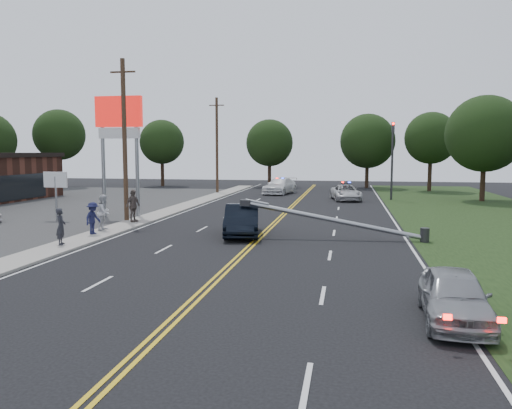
% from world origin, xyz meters
% --- Properties ---
extents(ground, '(120.00, 120.00, 0.00)m').
position_xyz_m(ground, '(0.00, 0.00, 0.00)').
color(ground, black).
rests_on(ground, ground).
extents(sidewalk, '(1.80, 70.00, 0.12)m').
position_xyz_m(sidewalk, '(-8.40, 10.00, 0.06)').
color(sidewalk, gray).
rests_on(sidewalk, ground).
extents(centerline_yellow, '(0.36, 80.00, 0.00)m').
position_xyz_m(centerline_yellow, '(0.00, 10.00, 0.01)').
color(centerline_yellow, gold).
rests_on(centerline_yellow, ground).
extents(pylon_sign, '(3.20, 0.35, 8.00)m').
position_xyz_m(pylon_sign, '(-10.50, 14.00, 6.00)').
color(pylon_sign, gray).
rests_on(pylon_sign, ground).
extents(small_sign, '(1.60, 0.14, 3.10)m').
position_xyz_m(small_sign, '(-14.00, 12.00, 2.33)').
color(small_sign, gray).
rests_on(small_sign, ground).
extents(traffic_signal, '(0.28, 0.41, 7.05)m').
position_xyz_m(traffic_signal, '(8.30, 30.00, 4.21)').
color(traffic_signal, '#2D2D30').
rests_on(traffic_signal, ground).
extents(fallen_streetlight, '(9.36, 0.44, 1.91)m').
position_xyz_m(fallen_streetlight, '(4.19, 8.00, 0.92)').
color(fallen_streetlight, '#2D2D30').
rests_on(fallen_streetlight, ground).
extents(utility_pole_mid, '(1.60, 0.28, 10.00)m').
position_xyz_m(utility_pole_mid, '(-9.20, 12.00, 5.08)').
color(utility_pole_mid, '#382619').
rests_on(utility_pole_mid, ground).
extents(utility_pole_far, '(1.60, 0.28, 10.00)m').
position_xyz_m(utility_pole_far, '(-9.20, 34.00, 5.08)').
color(utility_pole_far, '#382619').
rests_on(utility_pole_far, ground).
extents(tree_4, '(6.22, 6.22, 9.59)m').
position_xyz_m(tree_4, '(-30.76, 39.60, 6.47)').
color(tree_4, black).
rests_on(tree_4, ground).
extents(tree_5, '(5.65, 5.65, 8.48)m').
position_xyz_m(tree_5, '(-19.15, 44.03, 5.64)').
color(tree_5, black).
rests_on(tree_5, ground).
extents(tree_6, '(5.87, 5.87, 8.44)m').
position_xyz_m(tree_6, '(-5.37, 45.13, 5.49)').
color(tree_6, black).
rests_on(tree_6, ground).
extents(tree_7, '(6.60, 6.60, 8.99)m').
position_xyz_m(tree_7, '(6.64, 45.39, 5.68)').
color(tree_7, black).
rests_on(tree_7, ground).
extents(tree_8, '(5.77, 5.77, 8.80)m').
position_xyz_m(tree_8, '(13.37, 41.47, 5.90)').
color(tree_8, black).
rests_on(tree_8, ground).
extents(tree_9, '(6.74, 6.74, 9.33)m').
position_xyz_m(tree_9, '(16.18, 30.27, 5.95)').
color(tree_9, black).
rests_on(tree_9, ground).
extents(crashed_sedan, '(2.57, 5.14, 1.62)m').
position_xyz_m(crashed_sedan, '(-1.04, 8.37, 0.81)').
color(crashed_sedan, black).
rests_on(crashed_sedan, ground).
extents(waiting_sedan, '(1.81, 4.06, 1.36)m').
position_xyz_m(waiting_sedan, '(7.13, -3.75, 0.68)').
color(waiting_sedan, gray).
rests_on(waiting_sedan, ground).
extents(emergency_a, '(3.12, 5.30, 1.38)m').
position_xyz_m(emergency_a, '(4.21, 28.81, 0.69)').
color(emergency_a, silver).
rests_on(emergency_a, ground).
extents(emergency_b, '(3.47, 6.04, 1.65)m').
position_xyz_m(emergency_b, '(-2.62, 34.66, 0.82)').
color(emergency_b, silver).
rests_on(emergency_b, ground).
extents(bystander_a, '(0.58, 0.71, 1.68)m').
position_xyz_m(bystander_a, '(-8.51, 3.63, 0.96)').
color(bystander_a, '#222329').
rests_on(bystander_a, sidewalk).
extents(bystander_b, '(0.75, 0.96, 1.94)m').
position_xyz_m(bystander_b, '(-8.67, 8.09, 1.09)').
color(bystander_b, silver).
rests_on(bystander_b, sidewalk).
extents(bystander_c, '(0.76, 1.15, 1.66)m').
position_xyz_m(bystander_c, '(-8.56, 6.66, 0.95)').
color(bystander_c, '#191B3F').
rests_on(bystander_c, sidewalk).
extents(bystander_d, '(0.80, 1.25, 1.98)m').
position_xyz_m(bystander_d, '(-8.43, 11.26, 1.11)').
color(bystander_d, '#5D504A').
rests_on(bystander_d, sidewalk).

